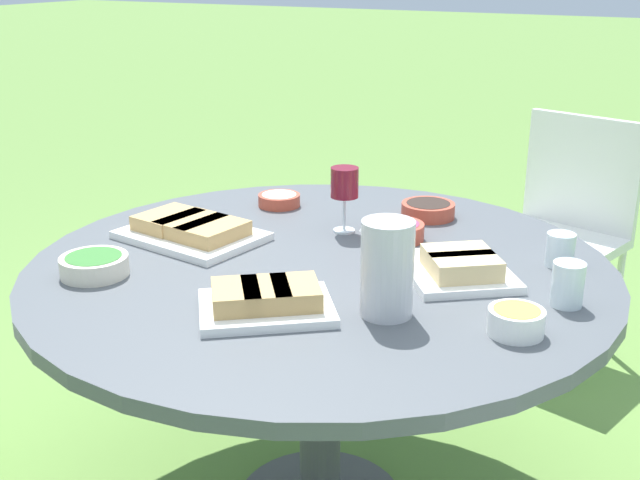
# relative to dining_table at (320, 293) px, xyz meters

# --- Properties ---
(dining_table) EXTENTS (1.45, 1.45, 0.72)m
(dining_table) POSITION_rel_dining_table_xyz_m (0.00, 0.00, 0.00)
(dining_table) COLOR #4C4C51
(dining_table) RESTS_ON ground_plane
(chair_near_right) EXTENTS (0.53, 0.52, 0.89)m
(chair_near_right) POSITION_rel_dining_table_xyz_m (-0.34, -1.26, -0.11)
(chair_near_right) COLOR silver
(chair_near_right) RESTS_ON ground_plane
(water_pitcher) EXTENTS (0.12, 0.11, 0.21)m
(water_pitcher) POSITION_rel_dining_table_xyz_m (-0.27, 0.20, 0.19)
(water_pitcher) COLOR silver
(water_pitcher) RESTS_ON dining_table
(wine_glass) EXTENTS (0.08, 0.08, 0.18)m
(wine_glass) POSITION_rel_dining_table_xyz_m (0.05, -0.24, 0.21)
(wine_glass) COLOR silver
(wine_glass) RESTS_ON dining_table
(platter_bread_main) EXTENTS (0.40, 0.31, 0.06)m
(platter_bread_main) POSITION_rel_dining_table_xyz_m (0.39, 0.01, 0.11)
(platter_bread_main) COLOR white
(platter_bread_main) RESTS_ON dining_table
(platter_charcuterie) EXTENTS (0.36, 0.37, 0.07)m
(platter_charcuterie) POSITION_rel_dining_table_xyz_m (-0.33, -0.07, 0.11)
(platter_charcuterie) COLOR white
(platter_charcuterie) RESTS_ON dining_table
(platter_sandwich_side) EXTENTS (0.35, 0.34, 0.06)m
(platter_sandwich_side) POSITION_rel_dining_table_xyz_m (-0.04, 0.31, 0.11)
(platter_sandwich_side) COLOR white
(platter_sandwich_side) RESTS_ON dining_table
(bowl_fries) EXTENTS (0.11, 0.11, 0.05)m
(bowl_fries) POSITION_rel_dining_table_xyz_m (-0.53, 0.16, 0.11)
(bowl_fries) COLOR white
(bowl_fries) RESTS_ON dining_table
(bowl_salad) EXTENTS (0.16, 0.16, 0.05)m
(bowl_salad) POSITION_rel_dining_table_xyz_m (0.43, 0.32, 0.11)
(bowl_salad) COLOR beige
(bowl_salad) RESTS_ON dining_table
(bowl_olives) EXTENTS (0.15, 0.15, 0.04)m
(bowl_olives) POSITION_rel_dining_table_xyz_m (-0.10, -0.47, 0.10)
(bowl_olives) COLOR #B74733
(bowl_olives) RESTS_ON dining_table
(bowl_dip_red) EXTENTS (0.15, 0.15, 0.05)m
(bowl_dip_red) POSITION_rel_dining_table_xyz_m (-0.10, -0.25, 0.11)
(bowl_dip_red) COLOR #B74733
(bowl_dip_red) RESTS_ON dining_table
(bowl_dip_cream) EXTENTS (0.13, 0.13, 0.04)m
(bowl_dip_cream) POSITION_rel_dining_table_xyz_m (0.34, -0.36, 0.10)
(bowl_dip_cream) COLOR #B74733
(bowl_dip_cream) RESTS_ON dining_table
(cup_water_near) EXTENTS (0.07, 0.07, 0.10)m
(cup_water_near) POSITION_rel_dining_table_xyz_m (-0.59, -0.03, 0.13)
(cup_water_near) COLOR silver
(cup_water_near) RESTS_ON dining_table
(cup_water_far) EXTENTS (0.07, 0.07, 0.08)m
(cup_water_far) POSITION_rel_dining_table_xyz_m (-0.52, -0.26, 0.12)
(cup_water_far) COLOR silver
(cup_water_far) RESTS_ON dining_table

